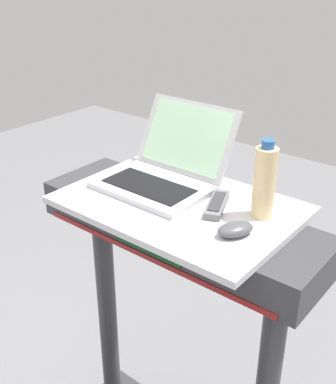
{
  "coord_description": "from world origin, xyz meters",
  "views": [
    {
      "loc": [
        0.77,
        -0.29,
        1.8
      ],
      "look_at": [
        0.0,
        0.65,
        1.2
      ],
      "focal_mm": 45.36,
      "sensor_mm": 36.0,
      "label": 1
    }
  ],
  "objects_px": {
    "laptop": "(164,170)",
    "computer_mouse": "(235,229)",
    "tv_remote": "(217,204)",
    "water_bottle": "(264,182)"
  },
  "relations": [
    {
      "from": "computer_mouse",
      "to": "tv_remote",
      "type": "bearing_deg",
      "value": 168.17
    },
    {
      "from": "tv_remote",
      "to": "laptop",
      "type": "bearing_deg",
      "value": 171.63
    },
    {
      "from": "laptop",
      "to": "computer_mouse",
      "type": "distance_m",
      "value": 0.36
    },
    {
      "from": "laptop",
      "to": "computer_mouse",
      "type": "xyz_separation_m",
      "value": [
        0.34,
        -0.13,
        -0.03
      ]
    },
    {
      "from": "computer_mouse",
      "to": "water_bottle",
      "type": "distance_m",
      "value": 0.16
    },
    {
      "from": "laptop",
      "to": "water_bottle",
      "type": "bearing_deg",
      "value": 3.81
    },
    {
      "from": "laptop",
      "to": "water_bottle",
      "type": "distance_m",
      "value": 0.35
    },
    {
      "from": "computer_mouse",
      "to": "laptop",
      "type": "bearing_deg",
      "value": -174.01
    },
    {
      "from": "water_bottle",
      "to": "computer_mouse",
      "type": "bearing_deg",
      "value": -90.44
    },
    {
      "from": "computer_mouse",
      "to": "tv_remote",
      "type": "xyz_separation_m",
      "value": [
        -0.12,
        0.09,
        -0.01
      ]
    }
  ]
}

